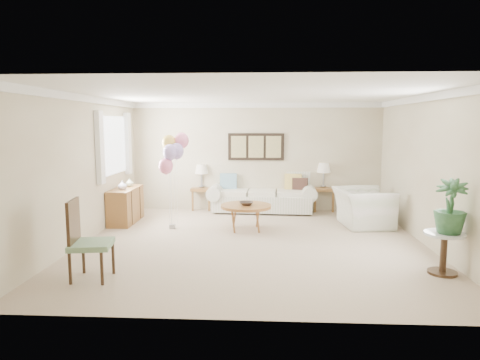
{
  "coord_description": "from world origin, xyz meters",
  "views": [
    {
      "loc": [
        0.17,
        -7.35,
        2.09
      ],
      "look_at": [
        -0.26,
        0.6,
        1.05
      ],
      "focal_mm": 32.0,
      "sensor_mm": 36.0,
      "label": 1
    }
  ],
  "objects": [
    {
      "name": "room_shell",
      "position": [
        -0.11,
        0.09,
        1.63
      ],
      "size": [
        6.04,
        6.04,
        2.6
      ],
      "color": "beige",
      "rests_on": "ground"
    },
    {
      "name": "sofa",
      "position": [
        0.16,
        2.86,
        0.37
      ],
      "size": [
        2.61,
        1.07,
        0.95
      ],
      "color": "silver",
      "rests_on": "ground"
    },
    {
      "name": "end_table_right",
      "position": [
        1.63,
        2.98,
        0.48
      ],
      "size": [
        0.53,
        0.48,
        0.58
      ],
      "color": "olive",
      "rests_on": "ground"
    },
    {
      "name": "credenza",
      "position": [
        -2.76,
        1.5,
        0.37
      ],
      "size": [
        0.46,
        1.2,
        0.74
      ],
      "color": "olive",
      "rests_on": "ground"
    },
    {
      "name": "ground_plane",
      "position": [
        0.0,
        0.0,
        0.0
      ],
      "size": [
        6.0,
        6.0,
        0.0
      ],
      "primitive_type": "plane",
      "color": "tan"
    },
    {
      "name": "decor_bowl",
      "position": [
        -0.15,
        0.92,
        0.54
      ],
      "size": [
        0.31,
        0.31,
        0.07
      ],
      "primitive_type": "imported",
      "rotation": [
        0.0,
        0.0,
        0.12
      ],
      "color": "#2C221C",
      "rests_on": "coffee_table"
    },
    {
      "name": "lamp_left",
      "position": [
        -1.33,
        2.96,
        0.98
      ],
      "size": [
        0.32,
        0.32,
        0.57
      ],
      "color": "gray",
      "rests_on": "end_table_left"
    },
    {
      "name": "end_table_left",
      "position": [
        -1.33,
        2.96,
        0.46
      ],
      "size": [
        0.5,
        0.46,
        0.55
      ],
      "color": "olive",
      "rests_on": "ground"
    },
    {
      "name": "vase_white",
      "position": [
        -2.74,
        1.27,
        0.84
      ],
      "size": [
        0.24,
        0.24,
        0.19
      ],
      "primitive_type": "imported",
      "rotation": [
        0.0,
        0.0,
        -0.4
      ],
      "color": "#B6B4CD",
      "rests_on": "credenza"
    },
    {
      "name": "potted_plant",
      "position": [
        2.74,
        -1.44,
        0.97
      ],
      "size": [
        0.55,
        0.55,
        0.76
      ],
      "primitive_type": "imported",
      "rotation": [
        0.0,
        0.0,
        -0.36
      ],
      "color": "#234F29",
      "rests_on": "side_table"
    },
    {
      "name": "lamp_right",
      "position": [
        1.63,
        2.98,
        1.03
      ],
      "size": [
        0.33,
        0.33,
        0.59
      ],
      "color": "gray",
      "rests_on": "end_table_right"
    },
    {
      "name": "wall_art_triptych",
      "position": [
        0.0,
        2.96,
        1.55
      ],
      "size": [
        1.35,
        0.06,
        0.65
      ],
      "color": "black",
      "rests_on": "ground"
    },
    {
      "name": "vase_sage",
      "position": [
        -2.74,
        1.75,
        0.83
      ],
      "size": [
        0.21,
        0.21,
        0.18
      ],
      "primitive_type": "imported",
      "rotation": [
        0.0,
        0.0,
        0.26
      ],
      "color": "#B4BE9F",
      "rests_on": "credenza"
    },
    {
      "name": "balloon_cluster",
      "position": [
        -1.61,
        1.0,
        1.57
      ],
      "size": [
        0.56,
        0.52,
        1.93
      ],
      "color": "gray",
      "rests_on": "ground"
    },
    {
      "name": "accent_chair",
      "position": [
        -2.21,
        -1.86,
        0.57
      ],
      "size": [
        0.61,
        0.61,
        1.09
      ],
      "color": "gray",
      "rests_on": "ground"
    },
    {
      "name": "side_table",
      "position": [
        2.71,
        -1.4,
        0.45
      ],
      "size": [
        0.55,
        0.55,
        0.6
      ],
      "color": "silver",
      "rests_on": "ground"
    },
    {
      "name": "armchair",
      "position": [
        2.24,
        1.45,
        0.38
      ],
      "size": [
        1.15,
        1.28,
        0.77
      ],
      "primitive_type": "imported",
      "rotation": [
        0.0,
        0.0,
        1.68
      ],
      "color": "silver",
      "rests_on": "ground"
    },
    {
      "name": "coffee_table",
      "position": [
        -0.16,
        0.96,
        0.47
      ],
      "size": [
        1.01,
        1.01,
        0.51
      ],
      "color": "#935924",
      "rests_on": "ground"
    }
  ]
}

